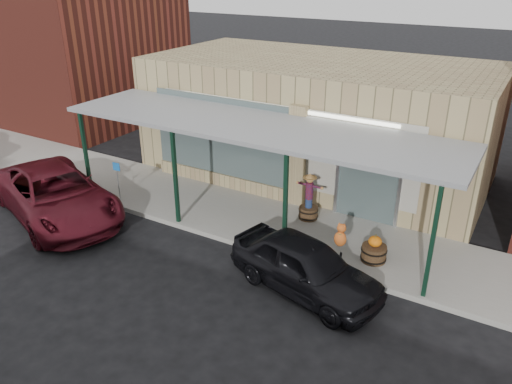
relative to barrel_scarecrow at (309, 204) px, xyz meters
The scene contains 10 objects.
ground 4.62m from the barrel_scarecrow, 109.15° to the right, with size 120.00×120.00×0.00m, color black.
sidewalk 1.76m from the barrel_scarecrow, 154.34° to the right, with size 40.00×3.20×0.15m, color gray.
storefront 4.37m from the barrel_scarecrow, 111.34° to the left, with size 12.00×6.25×4.20m.
awning 2.90m from the barrel_scarecrow, 153.15° to the right, with size 12.00×3.00×3.04m.
block_buildings_near 5.81m from the barrel_scarecrow, 84.08° to the left, with size 61.00×8.00×8.00m.
barrel_scarecrow is the anchor object (origin of this frame).
barrel_pumpkin 2.81m from the barrel_scarecrow, 27.52° to the right, with size 0.86×0.86×0.77m.
handicap_sign 6.26m from the barrel_scarecrow, 162.09° to the right, with size 0.27×0.04×1.29m.
parked_sedan 3.47m from the barrel_scarecrow, 66.24° to the right, with size 4.21×2.47×1.58m.
car_maroon 7.78m from the barrel_scarecrow, 152.41° to the right, with size 2.55×5.53×1.54m, color #4E0F19.
Camera 1 is at (6.98, -8.16, 7.30)m, focal length 35.00 mm.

